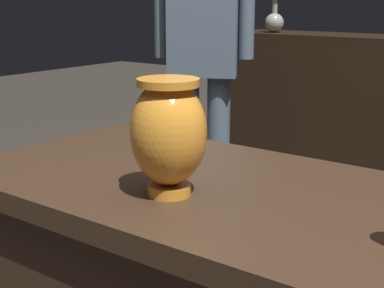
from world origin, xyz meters
The scene contains 3 objects.
vase_centerpiece centered at (-0.03, -0.12, 0.93)m, with size 0.16×0.16×0.25m.
shelf_vase_far_left centered at (-1.04, 2.13, 1.06)m, with size 0.12×0.12×0.21m.
visitor_near_left centered at (-0.89, 1.20, 1.01)m, with size 0.42×0.31×1.70m.
Camera 1 is at (0.70, -1.01, 1.20)m, focal length 53.84 mm.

